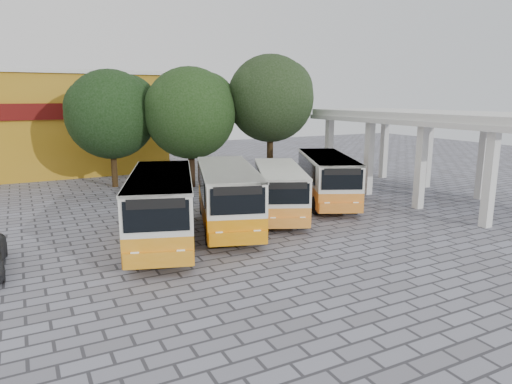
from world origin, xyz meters
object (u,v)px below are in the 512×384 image
bus_far_left (162,203)px  bus_far_right (327,176)px  bus_centre_left (228,193)px  bus_centre_right (280,188)px

bus_far_left → bus_far_right: bus_far_left is taller
bus_far_right → bus_centre_left: bearing=-139.9°
bus_far_left → bus_centre_right: bearing=31.1°
bus_far_left → bus_centre_left: (3.51, 0.88, -0.04)m
bus_far_left → bus_centre_right: bus_far_left is taller
bus_far_left → bus_centre_left: bearing=32.2°
bus_centre_left → bus_far_right: (7.34, 1.96, -0.06)m
bus_far_left → bus_centre_left: 3.62m
bus_centre_left → bus_centre_right: bus_centre_left is taller
bus_far_left → bus_far_right: size_ratio=1.05×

